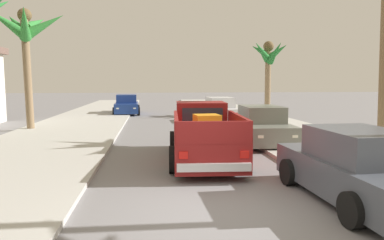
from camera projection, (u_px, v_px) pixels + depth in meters
The scene contains 12 objects.
ground_plane at pixel (216, 211), 6.90m from camera, with size 160.00×160.00×0.00m, color slate.
sidewalk_left at pixel (70, 130), 18.12m from camera, with size 5.25×60.00×0.12m, color #B2AFA8.
sidewalk_right at pixel (272, 127), 19.37m from camera, with size 5.25×60.00×0.12m, color #B2AFA8.
curb_left at pixel (94, 130), 18.26m from camera, with size 0.16×60.00×0.10m, color silver.
curb_right at pixel (251, 127), 19.23m from camera, with size 0.16×60.00×0.10m, color silver.
pickup_truck at pixel (204, 136), 11.35m from camera, with size 2.45×5.32×1.80m.
car_left_near at pixel (127, 105), 27.80m from camera, with size 2.16×4.32×1.54m.
car_right_near at pixel (220, 110), 22.86m from camera, with size 2.14×4.31×1.54m.
car_left_mid at pixel (356, 168), 7.39m from camera, with size 2.13×4.31×1.54m.
car_right_mid at pixel (262, 126), 14.44m from camera, with size 2.16×4.32×1.54m.
palm_tree_left_mid at pixel (26, 33), 17.73m from camera, with size 3.71×3.88×6.21m.
palm_tree_right_back at pixel (268, 58), 26.05m from camera, with size 3.20×3.68×5.54m.
Camera 1 is at (-1.24, -6.57, 2.50)m, focal length 33.01 mm.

